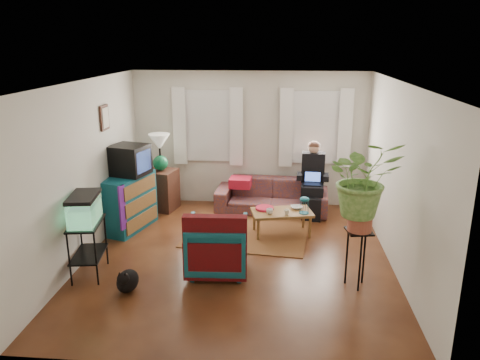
# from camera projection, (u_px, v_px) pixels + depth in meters

# --- Properties ---
(floor) EXTENTS (4.50, 5.00, 0.01)m
(floor) POSITION_uv_depth(u_px,v_px,m) (238.00, 257.00, 7.05)
(floor) COLOR #4F2B14
(floor) RESTS_ON ground
(ceiling) EXTENTS (4.50, 5.00, 0.01)m
(ceiling) POSITION_uv_depth(u_px,v_px,m) (237.00, 82.00, 6.31)
(ceiling) COLOR white
(ceiling) RESTS_ON wall_back
(wall_back) EXTENTS (4.50, 0.01, 2.60)m
(wall_back) POSITION_uv_depth(u_px,v_px,m) (250.00, 139.00, 9.06)
(wall_back) COLOR silver
(wall_back) RESTS_ON floor
(wall_front) EXTENTS (4.50, 0.01, 2.60)m
(wall_front) POSITION_uv_depth(u_px,v_px,m) (212.00, 249.00, 4.29)
(wall_front) COLOR silver
(wall_front) RESTS_ON floor
(wall_left) EXTENTS (0.01, 5.00, 2.60)m
(wall_left) POSITION_uv_depth(u_px,v_px,m) (85.00, 171.00, 6.87)
(wall_left) COLOR silver
(wall_left) RESTS_ON floor
(wall_right) EXTENTS (0.01, 5.00, 2.60)m
(wall_right) POSITION_uv_depth(u_px,v_px,m) (399.00, 179.00, 6.49)
(wall_right) COLOR silver
(wall_right) RESTS_ON floor
(window_left) EXTENTS (1.08, 0.04, 1.38)m
(window_left) POSITION_uv_depth(u_px,v_px,m) (208.00, 126.00, 9.04)
(window_left) COLOR white
(window_left) RESTS_ON wall_back
(window_right) EXTENTS (1.08, 0.04, 1.38)m
(window_right) POSITION_uv_depth(u_px,v_px,m) (315.00, 128.00, 8.87)
(window_right) COLOR white
(window_right) RESTS_ON wall_back
(curtains_left) EXTENTS (1.36, 0.06, 1.50)m
(curtains_left) POSITION_uv_depth(u_px,v_px,m) (208.00, 127.00, 8.96)
(curtains_left) COLOR white
(curtains_left) RESTS_ON wall_back
(curtains_right) EXTENTS (1.36, 0.06, 1.50)m
(curtains_right) POSITION_uv_depth(u_px,v_px,m) (315.00, 128.00, 8.79)
(curtains_right) COLOR white
(curtains_right) RESTS_ON wall_back
(picture_frame) EXTENTS (0.04, 0.32, 0.40)m
(picture_frame) POSITION_uv_depth(u_px,v_px,m) (105.00, 118.00, 7.49)
(picture_frame) COLOR #3D2616
(picture_frame) RESTS_ON wall_left
(area_rug) EXTENTS (2.17, 1.82, 0.01)m
(area_rug) POSITION_uv_depth(u_px,v_px,m) (247.00, 233.00, 7.93)
(area_rug) COLOR brown
(area_rug) RESTS_ON floor
(sofa) EXTENTS (2.14, 0.96, 0.82)m
(sofa) POSITION_uv_depth(u_px,v_px,m) (272.00, 191.00, 8.85)
(sofa) COLOR brown
(sofa) RESTS_ON floor
(seated_person) EXTENTS (0.56, 0.68, 1.25)m
(seated_person) POSITION_uv_depth(u_px,v_px,m) (312.00, 182.00, 8.68)
(seated_person) COLOR black
(seated_person) RESTS_ON sofa
(side_table) EXTENTS (0.63, 0.63, 0.78)m
(side_table) POSITION_uv_depth(u_px,v_px,m) (162.00, 190.00, 8.97)
(side_table) COLOR #3E2017
(side_table) RESTS_ON floor
(table_lamp) EXTENTS (0.48, 0.48, 0.71)m
(table_lamp) POSITION_uv_depth(u_px,v_px,m) (160.00, 153.00, 8.76)
(table_lamp) COLOR white
(table_lamp) RESTS_ON side_table
(dresser) EXTENTS (0.80, 1.16, 0.95)m
(dresser) POSITION_uv_depth(u_px,v_px,m) (128.00, 202.00, 8.02)
(dresser) COLOR #12656F
(dresser) RESTS_ON floor
(crt_tv) EXTENTS (0.70, 0.67, 0.51)m
(crt_tv) POSITION_uv_depth(u_px,v_px,m) (129.00, 160.00, 7.90)
(crt_tv) COLOR black
(crt_tv) RESTS_ON dresser
(aquarium_stand) EXTENTS (0.49, 0.74, 0.77)m
(aquarium_stand) POSITION_uv_depth(u_px,v_px,m) (88.00, 249.00, 6.44)
(aquarium_stand) COLOR black
(aquarium_stand) RESTS_ON floor
(aquarium) EXTENTS (0.44, 0.68, 0.41)m
(aquarium) POSITION_uv_depth(u_px,v_px,m) (84.00, 208.00, 6.27)
(aquarium) COLOR #7FD899
(aquarium) RESTS_ON aquarium_stand
(black_cat) EXTENTS (0.28, 0.43, 0.35)m
(black_cat) POSITION_uv_depth(u_px,v_px,m) (128.00, 279.00, 6.06)
(black_cat) COLOR black
(black_cat) RESTS_ON floor
(armchair) EXTENTS (0.86, 0.81, 0.84)m
(armchair) POSITION_uv_depth(u_px,v_px,m) (217.00, 243.00, 6.53)
(armchair) COLOR navy
(armchair) RESTS_ON floor
(serape_throw) EXTENTS (0.86, 0.24, 0.70)m
(serape_throw) POSITION_uv_depth(u_px,v_px,m) (215.00, 241.00, 6.17)
(serape_throw) COLOR #9E0A0A
(serape_throw) RESTS_ON armchair
(coffee_table) EXTENTS (1.08, 0.74, 0.41)m
(coffee_table) POSITION_uv_depth(u_px,v_px,m) (282.00, 223.00, 7.84)
(coffee_table) COLOR brown
(coffee_table) RESTS_ON floor
(cup_a) EXTENTS (0.13, 0.13, 0.09)m
(cup_a) POSITION_uv_depth(u_px,v_px,m) (270.00, 211.00, 7.66)
(cup_a) COLOR white
(cup_a) RESTS_ON coffee_table
(cup_b) EXTENTS (0.11, 0.11, 0.08)m
(cup_b) POSITION_uv_depth(u_px,v_px,m) (287.00, 212.00, 7.62)
(cup_b) COLOR beige
(cup_b) RESTS_ON coffee_table
(bowl) EXTENTS (0.23, 0.23, 0.05)m
(bowl) POSITION_uv_depth(u_px,v_px,m) (296.00, 207.00, 7.89)
(bowl) COLOR white
(bowl) RESTS_ON coffee_table
(snack_tray) EXTENTS (0.36, 0.36, 0.04)m
(snack_tray) POSITION_uv_depth(u_px,v_px,m) (265.00, 208.00, 7.87)
(snack_tray) COLOR #B21414
(snack_tray) RESTS_ON coffee_table
(birdcage) EXTENTS (0.19, 0.19, 0.29)m
(birdcage) POSITION_uv_depth(u_px,v_px,m) (304.00, 205.00, 7.65)
(birdcage) COLOR #115B6B
(birdcage) RESTS_ON coffee_table
(plant_stand) EXTENTS (0.38, 0.38, 0.79)m
(plant_stand) POSITION_uv_depth(u_px,v_px,m) (357.00, 258.00, 6.13)
(plant_stand) COLOR black
(plant_stand) RESTS_ON floor
(potted_plant) EXTENTS (1.02, 0.91, 1.01)m
(potted_plant) POSITION_uv_depth(u_px,v_px,m) (362.00, 190.00, 5.86)
(potted_plant) COLOR #599947
(potted_plant) RESTS_ON plant_stand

